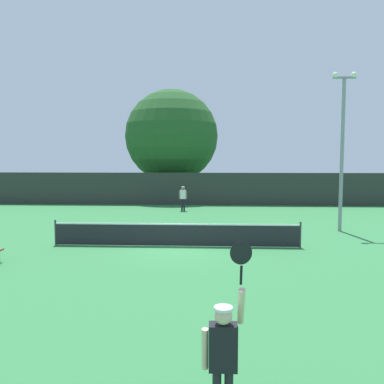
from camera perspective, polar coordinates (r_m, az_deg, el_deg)
ground_plane at (r=16.71m, az=-2.30°, el=-7.80°), size 120.00×120.00×0.00m
tennis_net at (r=16.60m, az=-2.30°, el=-6.08°), size 10.32×0.08×1.07m
perimeter_fence at (r=31.22m, az=0.09°, el=0.46°), size 35.14×0.12×2.55m
player_serving at (r=5.68m, az=4.60°, el=-21.52°), size 0.68×0.40×2.56m
player_receiving at (r=27.68m, az=-1.30°, el=-0.57°), size 0.57×0.25×1.70m
tennis_ball at (r=20.45m, az=-2.72°, el=-5.37°), size 0.07×0.07×0.07m
light_pole at (r=21.17m, az=20.82°, el=6.81°), size 1.18×0.28×7.88m
large_tree at (r=35.89m, az=-2.95°, el=8.01°), size 8.27×8.27×9.79m
parked_car_near at (r=39.07m, az=15.79°, el=0.43°), size 2.09×4.28×1.69m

